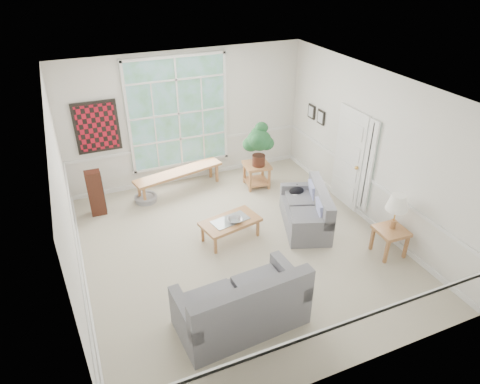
% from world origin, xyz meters
% --- Properties ---
extents(floor, '(5.50, 6.00, 0.01)m').
position_xyz_m(floor, '(0.00, 0.00, -0.01)').
color(floor, '#AEA58E').
rests_on(floor, ground).
extents(ceiling, '(5.50, 6.00, 0.02)m').
position_xyz_m(ceiling, '(0.00, 0.00, 3.00)').
color(ceiling, white).
rests_on(ceiling, ground).
extents(wall_back, '(5.50, 0.02, 3.00)m').
position_xyz_m(wall_back, '(0.00, 3.00, 1.50)').
color(wall_back, silver).
rests_on(wall_back, ground).
extents(wall_front, '(5.50, 0.02, 3.00)m').
position_xyz_m(wall_front, '(0.00, -3.00, 1.50)').
color(wall_front, silver).
rests_on(wall_front, ground).
extents(wall_left, '(0.02, 6.00, 3.00)m').
position_xyz_m(wall_left, '(-2.75, 0.00, 1.50)').
color(wall_left, silver).
rests_on(wall_left, ground).
extents(wall_right, '(0.02, 6.00, 3.00)m').
position_xyz_m(wall_right, '(2.75, 0.00, 1.50)').
color(wall_right, silver).
rests_on(wall_right, ground).
extents(window_back, '(2.30, 0.08, 2.40)m').
position_xyz_m(window_back, '(-0.20, 2.96, 1.65)').
color(window_back, white).
rests_on(window_back, wall_back).
extents(entry_door, '(0.08, 0.90, 2.10)m').
position_xyz_m(entry_door, '(2.71, 0.60, 1.05)').
color(entry_door, white).
rests_on(entry_door, floor).
extents(door_sidelight, '(0.08, 0.26, 1.90)m').
position_xyz_m(door_sidelight, '(2.71, -0.03, 1.15)').
color(door_sidelight, white).
rests_on(door_sidelight, wall_right).
extents(wall_art, '(0.90, 0.06, 1.10)m').
position_xyz_m(wall_art, '(-1.95, 2.95, 1.60)').
color(wall_art, '#590D15').
rests_on(wall_art, wall_back).
extents(wall_frame_near, '(0.04, 0.26, 0.32)m').
position_xyz_m(wall_frame_near, '(2.71, 1.75, 1.55)').
color(wall_frame_near, black).
rests_on(wall_frame_near, wall_right).
extents(wall_frame_far, '(0.04, 0.26, 0.32)m').
position_xyz_m(wall_frame_far, '(2.71, 2.15, 1.55)').
color(wall_frame_far, black).
rests_on(wall_frame_far, wall_right).
extents(loveseat_right, '(1.25, 1.69, 0.82)m').
position_xyz_m(loveseat_right, '(1.47, 0.14, 0.41)').
color(loveseat_right, slate).
rests_on(loveseat_right, floor).
extents(loveseat_front, '(1.90, 1.07, 0.99)m').
position_xyz_m(loveseat_front, '(-0.70, -1.70, 0.50)').
color(loveseat_front, slate).
rests_on(loveseat_front, floor).
extents(coffee_table, '(1.19, 0.81, 0.41)m').
position_xyz_m(coffee_table, '(-0.05, 0.31, 0.20)').
color(coffee_table, '#A76D40').
rests_on(coffee_table, floor).
extents(pewter_bowl, '(0.38, 0.38, 0.08)m').
position_xyz_m(pewter_bowl, '(0.02, 0.24, 0.45)').
color(pewter_bowl, gray).
rests_on(pewter_bowl, coffee_table).
extents(window_bench, '(2.11, 0.85, 0.48)m').
position_xyz_m(window_bench, '(-0.42, 2.47, 0.24)').
color(window_bench, '#A76D40').
rests_on(window_bench, floor).
extents(end_table, '(0.62, 0.62, 0.56)m').
position_xyz_m(end_table, '(1.28, 1.99, 0.28)').
color(end_table, '#A76D40').
rests_on(end_table, floor).
extents(houseplant, '(0.64, 0.64, 0.99)m').
position_xyz_m(houseplant, '(1.29, 1.92, 1.06)').
color(houseplant, '#1E4F28').
rests_on(houseplant, end_table).
extents(side_table, '(0.54, 0.54, 0.53)m').
position_xyz_m(side_table, '(2.40, -1.23, 0.26)').
color(side_table, '#A76D40').
rests_on(side_table, floor).
extents(table_lamp, '(0.49, 0.49, 0.66)m').
position_xyz_m(table_lamp, '(2.45, -1.18, 0.86)').
color(table_lamp, silver).
rests_on(table_lamp, side_table).
extents(pet_bed, '(0.58, 0.58, 0.14)m').
position_xyz_m(pet_bed, '(-1.24, 2.32, 0.07)').
color(pet_bed, gray).
rests_on(pet_bed, floor).
extents(floor_speaker, '(0.31, 0.24, 0.97)m').
position_xyz_m(floor_speaker, '(-2.25, 2.21, 0.49)').
color(floor_speaker, '#391910').
rests_on(floor_speaker, floor).
extents(cat, '(0.36, 0.28, 0.15)m').
position_xyz_m(cat, '(1.57, 0.67, 0.50)').
color(cat, black).
rests_on(cat, loveseat_right).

